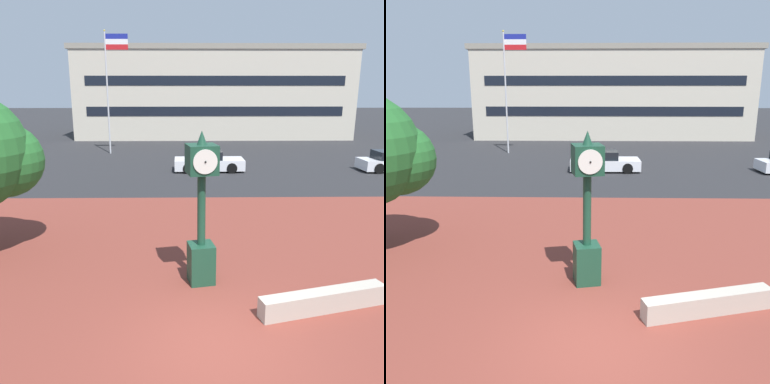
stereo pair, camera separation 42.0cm
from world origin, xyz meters
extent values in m
plane|color=#262628|center=(0.00, 0.00, 0.00)|extent=(200.00, 200.00, 0.00)
cube|color=brown|center=(0.00, 3.68, 0.00)|extent=(44.00, 15.37, 0.01)
cube|color=#ADA393|center=(2.57, 1.29, 0.25)|extent=(3.19, 1.22, 0.50)
cube|color=#19422D|center=(-0.25, 2.78, 0.54)|extent=(0.77, 0.77, 1.09)
cylinder|color=#19422D|center=(-0.25, 2.78, 2.04)|extent=(0.21, 0.21, 1.91)
cube|color=#19422D|center=(-0.25, 2.78, 3.36)|extent=(0.86, 0.86, 0.73)
cylinder|color=silver|center=(-0.32, 3.16, 3.36)|extent=(0.60, 0.14, 0.60)
sphere|color=black|center=(-0.32, 3.18, 3.36)|extent=(0.05, 0.05, 0.05)
cylinder|color=silver|center=(-0.17, 2.41, 3.36)|extent=(0.60, 0.14, 0.60)
sphere|color=black|center=(-0.17, 2.39, 3.36)|extent=(0.05, 0.05, 0.05)
cone|color=#19422D|center=(-0.25, 2.78, 3.90)|extent=(0.26, 0.26, 0.35)
sphere|color=#236028|center=(-6.21, 5.24, 2.91)|extent=(2.29, 2.29, 2.29)
cylinder|color=black|center=(11.12, 18.32, 0.32)|extent=(0.65, 0.24, 0.64)
cylinder|color=black|center=(11.18, 16.69, 0.32)|extent=(0.65, 0.24, 0.64)
cube|color=silver|center=(0.85, 17.82, 0.44)|extent=(4.36, 1.93, 0.64)
cube|color=black|center=(0.63, 17.82, 1.00)|extent=(2.01, 1.64, 0.56)
cylinder|color=black|center=(2.18, 18.72, 0.32)|extent=(0.64, 0.23, 0.64)
cylinder|color=black|center=(2.20, 16.96, 0.32)|extent=(0.64, 0.23, 0.64)
cylinder|color=black|center=(-0.51, 18.68, 0.32)|extent=(0.64, 0.23, 0.64)
cylinder|color=black|center=(-0.49, 16.92, 0.32)|extent=(0.64, 0.23, 0.64)
cylinder|color=silver|center=(-6.64, 24.83, 4.58)|extent=(0.12, 0.12, 9.16)
sphere|color=gold|center=(-6.64, 24.83, 9.22)|extent=(0.14, 0.14, 0.14)
cube|color=navy|center=(-5.75, 24.83, 8.82)|extent=(1.66, 0.02, 0.38)
cube|color=white|center=(-5.75, 24.83, 8.44)|extent=(1.66, 0.02, 0.38)
cube|color=red|center=(-5.75, 24.83, 8.06)|extent=(1.66, 0.02, 0.38)
cube|color=beige|center=(2.27, 37.59, 4.32)|extent=(27.69, 10.17, 8.64)
cube|color=gray|center=(2.27, 37.59, 8.89)|extent=(28.24, 10.37, 0.50)
cube|color=black|center=(2.27, 32.49, 2.88)|extent=(24.92, 0.04, 0.90)
cube|color=black|center=(2.27, 32.49, 5.76)|extent=(24.92, 0.04, 0.90)
camera|label=1|loc=(-0.66, -7.12, 5.09)|focal=37.51mm
camera|label=2|loc=(-0.24, -7.12, 5.09)|focal=37.51mm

